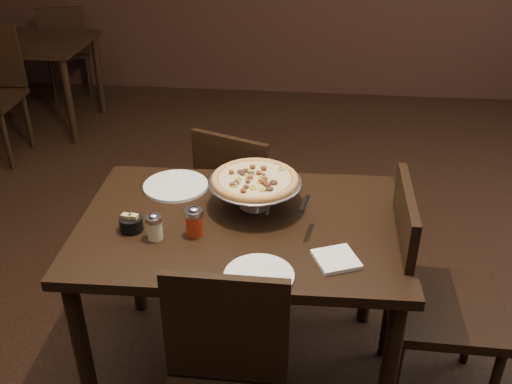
# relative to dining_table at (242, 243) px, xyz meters

# --- Properties ---
(room) EXTENTS (6.04, 7.04, 2.84)m
(room) POSITION_rel_dining_table_xyz_m (0.12, 0.07, 0.74)
(room) COLOR black
(room) RESTS_ON ground
(dining_table) EXTENTS (1.25, 0.85, 0.77)m
(dining_table) POSITION_rel_dining_table_xyz_m (0.00, 0.00, 0.00)
(dining_table) COLOR black
(dining_table) RESTS_ON ground
(background_table) EXTENTS (1.16, 0.78, 0.73)m
(background_table) POSITION_rel_dining_table_xyz_m (-2.15, 2.51, -0.04)
(background_table) COLOR black
(background_table) RESTS_ON ground
(pizza_stand) EXTENTS (0.36, 0.36, 0.15)m
(pizza_stand) POSITION_rel_dining_table_xyz_m (0.04, 0.11, 0.22)
(pizza_stand) COLOR #ACACB3
(pizza_stand) RESTS_ON dining_table
(parmesan_shaker) EXTENTS (0.06, 0.06, 0.10)m
(parmesan_shaker) POSITION_rel_dining_table_xyz_m (-0.30, -0.14, 0.15)
(parmesan_shaker) COLOR beige
(parmesan_shaker) RESTS_ON dining_table
(pepper_flake_shaker) EXTENTS (0.07, 0.07, 0.12)m
(pepper_flake_shaker) POSITION_rel_dining_table_xyz_m (-0.16, -0.10, 0.16)
(pepper_flake_shaker) COLOR maroon
(pepper_flake_shaker) RESTS_ON dining_table
(packet_caddy) EXTENTS (0.09, 0.09, 0.07)m
(packet_caddy) POSITION_rel_dining_table_xyz_m (-0.40, -0.10, 0.13)
(packet_caddy) COLOR black
(packet_caddy) RESTS_ON dining_table
(napkin_stack) EXTENTS (0.18, 0.18, 0.01)m
(napkin_stack) POSITION_rel_dining_table_xyz_m (0.35, -0.21, 0.11)
(napkin_stack) COLOR white
(napkin_stack) RESTS_ON dining_table
(plate_left) EXTENTS (0.27, 0.27, 0.01)m
(plate_left) POSITION_rel_dining_table_xyz_m (-0.31, 0.23, 0.11)
(plate_left) COLOR white
(plate_left) RESTS_ON dining_table
(plate_near) EXTENTS (0.23, 0.23, 0.01)m
(plate_near) POSITION_rel_dining_table_xyz_m (0.10, -0.33, 0.11)
(plate_near) COLOR white
(plate_near) RESTS_ON dining_table
(serving_spatula) EXTENTS (0.12, 0.12, 0.02)m
(serving_spatula) POSITION_rel_dining_table_xyz_m (0.23, -0.05, 0.22)
(serving_spatula) COLOR #ACACB3
(serving_spatula) RESTS_ON pizza_stand
(chair_far) EXTENTS (0.52, 0.52, 0.86)m
(chair_far) POSITION_rel_dining_table_xyz_m (-0.09, 0.67, -0.20)
(chair_far) COLOR black
(chair_far) RESTS_ON ground
(chair_side) EXTENTS (0.45, 0.45, 0.96)m
(chair_side) POSITION_rel_dining_table_xyz_m (0.72, -0.04, -0.14)
(chair_side) COLOR black
(chair_side) RESTS_ON ground
(bg_chair_far) EXTENTS (0.51, 0.51, 0.85)m
(bg_chair_far) POSITION_rel_dining_table_xyz_m (-2.05, 3.22, -0.20)
(bg_chair_far) COLOR black
(bg_chair_far) RESTS_ON ground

